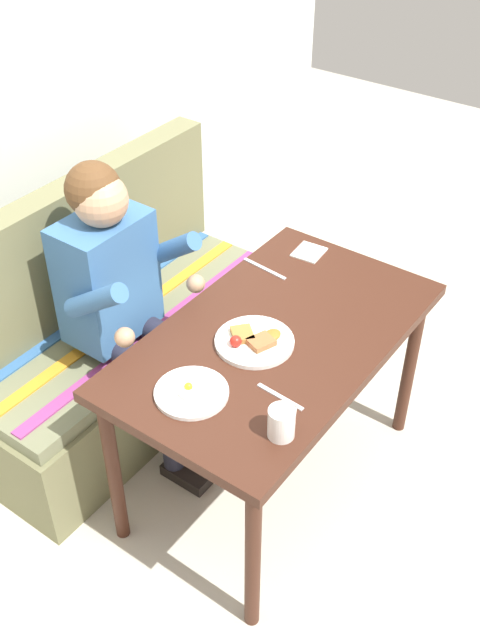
# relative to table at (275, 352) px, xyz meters

# --- Properties ---
(ground_plane) EXTENTS (8.00, 8.00, 0.00)m
(ground_plane) POSITION_rel_table_xyz_m (0.00, 0.00, -0.65)
(ground_plane) COLOR beige
(table) EXTENTS (1.20, 0.70, 0.73)m
(table) POSITION_rel_table_xyz_m (0.00, 0.00, 0.00)
(table) COLOR #3E2015
(table) RESTS_ON ground
(couch) EXTENTS (1.44, 0.56, 1.00)m
(couch) POSITION_rel_table_xyz_m (0.00, 0.76, -0.32)
(couch) COLOR #6A6946
(couch) RESTS_ON ground
(person) EXTENTS (0.45, 0.61, 1.21)m
(person) POSITION_rel_table_xyz_m (-0.12, 0.59, 0.09)
(person) COLOR #386498
(person) RESTS_ON ground
(plate_breakfast) EXTENTS (0.26, 0.26, 0.05)m
(plate_breakfast) POSITION_rel_table_xyz_m (-0.09, 0.03, 0.09)
(plate_breakfast) COLOR white
(plate_breakfast) RESTS_ON table
(plate_eggs) EXTENTS (0.23, 0.23, 0.04)m
(plate_eggs) POSITION_rel_table_xyz_m (-0.39, 0.05, 0.09)
(plate_eggs) COLOR white
(plate_eggs) RESTS_ON table
(coffee_mug) EXTENTS (0.12, 0.08, 0.10)m
(coffee_mug) POSITION_rel_table_xyz_m (-0.37, -0.27, 0.13)
(coffee_mug) COLOR white
(coffee_mug) RESTS_ON table
(napkin) EXTENTS (0.13, 0.12, 0.01)m
(napkin) POSITION_rel_table_xyz_m (0.49, 0.17, 0.09)
(napkin) COLOR white
(napkin) RESTS_ON table
(fork) EXTENTS (0.03, 0.17, 0.00)m
(fork) POSITION_rel_table_xyz_m (-0.25, -0.18, 0.08)
(fork) COLOR silver
(fork) RESTS_ON table
(knife) EXTENTS (0.03, 0.20, 0.00)m
(knife) POSITION_rel_table_xyz_m (0.29, 0.25, 0.08)
(knife) COLOR silver
(knife) RESTS_ON table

